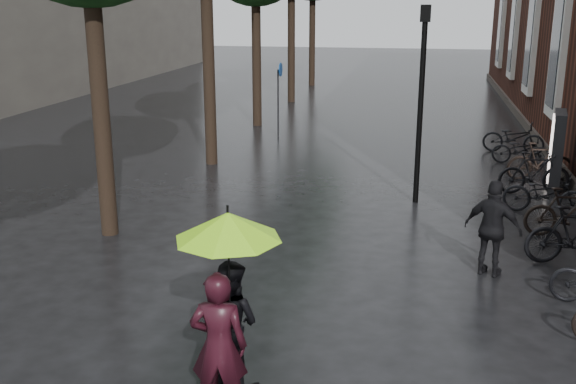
% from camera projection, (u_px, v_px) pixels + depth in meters
% --- Properties ---
extents(person_burgundy, '(0.66, 0.47, 1.71)m').
position_uv_depth(person_burgundy, '(219.00, 346.00, 7.21)').
color(person_burgundy, black).
rests_on(person_burgundy, ground).
extents(person_black, '(0.93, 0.84, 1.55)m').
position_uv_depth(person_black, '(230.00, 323.00, 7.89)').
color(person_black, black).
rests_on(person_black, ground).
extents(lime_umbrella, '(1.19, 1.19, 1.74)m').
position_uv_depth(lime_umbrella, '(228.00, 226.00, 7.19)').
color(lime_umbrella, black).
rests_on(lime_umbrella, ground).
extents(pedestrian_walking, '(1.03, 0.75, 1.63)m').
position_uv_depth(pedestrian_walking, '(493.00, 228.00, 11.02)').
color(pedestrian_walking, black).
rests_on(pedestrian_walking, ground).
extents(parked_bicycles, '(2.09, 12.69, 1.04)m').
position_uv_depth(parked_bicycles, '(551.00, 192.00, 14.34)').
color(parked_bicycles, black).
rests_on(parked_bicycles, ground).
extents(ad_lightbox, '(0.29, 1.24, 1.87)m').
position_uv_depth(ad_lightbox, '(556.00, 150.00, 16.15)').
color(ad_lightbox, black).
rests_on(ad_lightbox, ground).
extents(lamp_post, '(0.22, 0.22, 4.32)m').
position_uv_depth(lamp_post, '(422.00, 86.00, 14.54)').
color(lamp_post, black).
rests_on(lamp_post, ground).
extents(cycle_sign, '(0.13, 0.44, 2.45)m').
position_uv_depth(cycle_sign, '(279.00, 88.00, 21.98)').
color(cycle_sign, '#262628').
rests_on(cycle_sign, ground).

